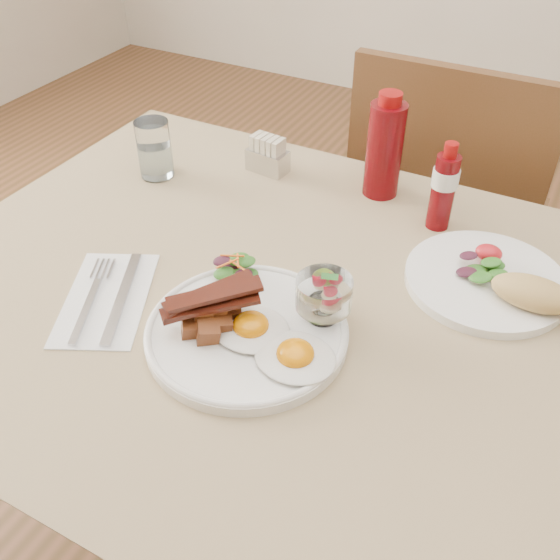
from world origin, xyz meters
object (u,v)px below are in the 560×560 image
Objects in this scene: ketchup_bottle at (385,148)px; water_glass at (155,152)px; sugar_caddy at (268,156)px; second_plate at (497,282)px; chair_far at (444,219)px; main_plate at (247,333)px; table at (334,357)px; fruit_cup at (324,294)px; hot_sauce_bottle at (444,188)px.

ketchup_bottle is 0.43m from water_glass.
second_plate is at bearing -12.04° from sugar_caddy.
chair_far is at bearing 44.40° from water_glass.
second_plate is at bearing 42.90° from main_plate.
ketchup_bottle is (0.03, 0.45, 0.08)m from main_plate.
main_plate is at bearing -96.90° from chair_far.
fruit_cup is at bearing -107.26° from table.
hot_sauce_bottle reaches higher than main_plate.
sugar_caddy is 0.21m from water_glass.
fruit_cup is at bearing 39.94° from main_plate.
fruit_cup is 0.52m from water_glass.
main_plate is at bearing -93.30° from ketchup_bottle.
ketchup_bottle reaches higher than main_plate.
second_plate is 0.50m from sugar_caddy.
chair_far is 0.52m from sugar_caddy.
second_plate is at bearing -44.76° from hot_sauce_bottle.
ketchup_bottle is at bearing 98.61° from fruit_cup.
hot_sauce_bottle is (0.06, -0.38, 0.30)m from chair_far.
hot_sauce_bottle reaches higher than table.
fruit_cup is at bearing -102.22° from hot_sauce_bottle.
table is 0.53m from water_glass.
sugar_caddy is at bearing -173.27° from ketchup_bottle.
table is 12.04× the size of water_glass.
sugar_caddy is 0.75× the size of water_glass.
main_plate is at bearing -111.34° from hot_sauce_bottle.
chair_far is 4.84× the size of ketchup_bottle.
hot_sauce_bottle is (0.06, 0.29, 0.16)m from table.
chair_far is 0.75m from fruit_cup.
hot_sauce_bottle is at bearing 68.66° from main_plate.
hot_sauce_bottle is 0.54m from water_glass.
chair_far reaches higher than water_glass.
chair_far reaches higher than sugar_caddy.
hot_sauce_bottle is at bearing 78.35° from table.
main_plate is at bearing -132.45° from table.
main_plate is (-0.09, -0.10, 0.10)m from table.
ketchup_bottle is at bearing 19.23° from water_glass.
second_plate is 0.32m from ketchup_bottle.
water_glass is (-0.47, 0.20, 0.14)m from table.
table is at bearing -23.45° from water_glass.
table is at bearing -101.65° from hot_sauce_bottle.
table is 1.43× the size of chair_far.
hot_sauce_bottle is at bearing 135.24° from second_plate.
main_plate is 1.12× the size of second_plate.
water_glass is at bearing 152.85° from fruit_cup.
hot_sauce_bottle is 0.35m from sugar_caddy.
ketchup_bottle is 1.74× the size of water_glass.
fruit_cup reaches higher than second_plate.
ketchup_bottle is (-0.07, 0.34, 0.18)m from table.
sugar_caddy is at bearing 132.29° from table.
water_glass reaches higher than main_plate.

